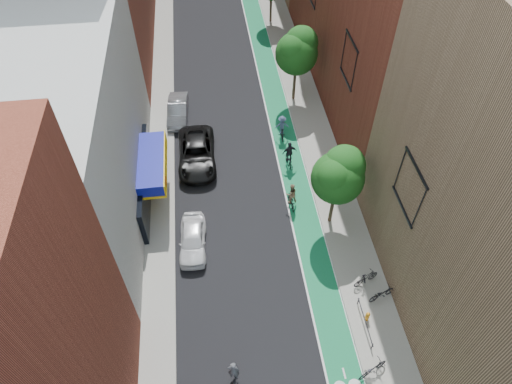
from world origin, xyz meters
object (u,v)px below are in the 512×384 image
object	(u,v)px
parked_car_black	(197,153)
cyclist_lead	(234,375)
parked_car_white	(193,239)
cyclist_lane_far	(282,128)
fire_hydrant	(367,316)
cyclist_lane_mid	(289,156)
cyclist_lane_near	(291,197)
parked_car_silver	(178,110)

from	to	relation	value
parked_car_black	cyclist_lead	distance (m)	17.10
parked_car_white	cyclist_lane_far	bearing A→B (deg)	56.12
cyclist_lead	fire_hydrant	size ratio (longest dim) A/B	2.82
parked_car_black	cyclist_lead	xyz separation A→B (m)	(1.27, -17.05, -0.12)
cyclist_lane_far	fire_hydrant	world-z (taller)	cyclist_lane_far
cyclist_lead	cyclist_lane_far	xyz separation A→B (m)	(5.66, 19.05, 0.19)
cyclist_lead	parked_car_white	bearing A→B (deg)	-66.95
cyclist_lane_mid	cyclist_lane_far	size ratio (longest dim) A/B	1.09
cyclist_lead	cyclist_lane_near	world-z (taller)	cyclist_lead
parked_car_white	fire_hydrant	bearing A→B (deg)	-30.85
cyclist_lane_near	fire_hydrant	xyz separation A→B (m)	(2.83, -9.26, -0.34)
parked_car_silver	cyclist_lane_mid	size ratio (longest dim) A/B	2.03
cyclist_lane_near	cyclist_lane_mid	size ratio (longest dim) A/B	0.91
parked_car_white	cyclist_lane_mid	size ratio (longest dim) A/B	1.89
parked_car_silver	fire_hydrant	size ratio (longest dim) A/B	6.24
parked_car_silver	cyclist_lane_mid	world-z (taller)	cyclist_lane_mid
parked_car_black	cyclist_lead	bearing A→B (deg)	-84.89
parked_car_silver	cyclist_lane_near	size ratio (longest dim) A/B	2.23
cyclist_lane_near	cyclist_lane_far	xyz separation A→B (m)	(0.54, 7.35, 0.03)
cyclist_lead	cyclist_lane_near	size ratio (longest dim) A/B	1.01
parked_car_black	fire_hydrant	size ratio (longest dim) A/B	8.32
parked_car_silver	cyclist_lane_near	xyz separation A→B (m)	(7.80, -10.92, 0.13)
parked_car_white	parked_car_silver	bearing A→B (deg)	96.48
cyclist_lead	cyclist_lane_near	xyz separation A→B (m)	(5.12, 11.71, 0.16)
parked_car_silver	cyclist_lead	bearing A→B (deg)	-79.42
cyclist_lane_mid	cyclist_lead	bearing A→B (deg)	60.36
cyclist_lane_far	fire_hydrant	bearing A→B (deg)	99.40
parked_car_white	parked_car_black	xyz separation A→B (m)	(0.58, 8.02, 0.12)
cyclist_lane_near	cyclist_lane_mid	bearing A→B (deg)	-104.70
cyclist_lead	fire_hydrant	distance (m)	8.33
cyclist_lane_mid	cyclist_lane_far	world-z (taller)	cyclist_lane_mid
cyclist_lane_near	cyclist_lane_far	distance (m)	7.37
fire_hydrant	parked_car_silver	bearing A→B (deg)	117.79
parked_car_white	parked_car_black	world-z (taller)	parked_car_black
parked_car_black	cyclist_lead	world-z (taller)	cyclist_lead
parked_car_silver	cyclist_lead	world-z (taller)	cyclist_lead
cyclist_lane_near	cyclist_lane_mid	xyz separation A→B (m)	(0.58, 4.04, 0.06)
cyclist_lane_near	parked_car_black	bearing A→B (deg)	-46.42
parked_car_black	parked_car_white	bearing A→B (deg)	-93.32
parked_car_white	cyclist_lane_near	bearing A→B (deg)	23.99
parked_car_white	cyclist_lane_mid	distance (m)	10.11
cyclist_lead	cyclist_lane_mid	size ratio (longest dim) A/B	0.91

